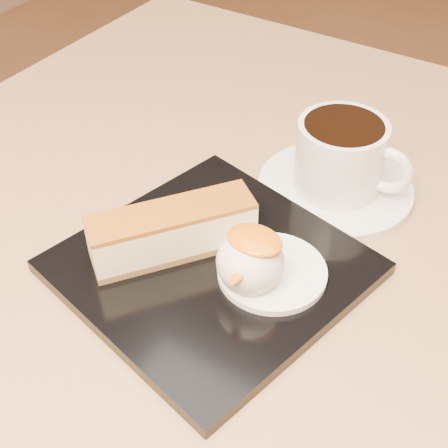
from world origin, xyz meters
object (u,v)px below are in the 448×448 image
Objects in this scene: table at (249,331)px; saucer at (335,188)px; ice_cream_scoop at (250,262)px; dessert_plate at (211,267)px; cheesecake at (173,231)px; coffee_cup at (342,155)px.

saucer is (0.04, 0.08, 0.16)m from table.
ice_cream_scoop is at bearing -90.85° from saucer.
table is 5.33× the size of saucer.
saucer is (0.04, 0.16, -0.00)m from dessert_plate.
cheesecake reaches higher than saucer.
table is 0.22m from coffee_cup.
ice_cream_scoop is at bearing -7.13° from dessert_plate.
cheesecake is 1.19× the size of coffee_cup.
coffee_cup is at bearing 61.97° from table.
cheesecake reaches higher than dessert_plate.
saucer is at bearing 180.00° from coffee_cup.
table is 0.21m from ice_cream_scoop.
table is 14.89× the size of ice_cream_scoop.
dessert_plate is 1.47× the size of saucer.
ice_cream_scoop is at bearing -61.86° from table.
table is 7.14× the size of coffee_cup.
coffee_cup is (0.00, 0.00, 0.04)m from saucer.
ice_cream_scoop reaches higher than table.
ice_cream_scoop is 0.48× the size of coffee_cup.
coffee_cup reaches higher than table.
cheesecake is 0.08m from ice_cream_scoop.
saucer is at bearing 74.77° from dessert_plate.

